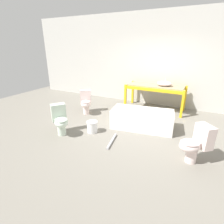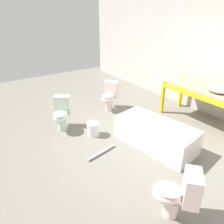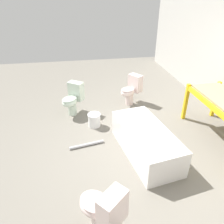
{
  "view_description": "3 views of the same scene",
  "coord_description": "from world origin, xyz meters",
  "px_view_note": "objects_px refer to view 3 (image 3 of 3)",
  "views": [
    {
      "loc": [
        1.38,
        -4.18,
        2.1
      ],
      "look_at": [
        -0.42,
        -0.66,
        0.59
      ],
      "focal_mm": 28.0,
      "sensor_mm": 36.0,
      "label": 1
    },
    {
      "loc": [
        2.7,
        -2.82,
        2.54
      ],
      "look_at": [
        -0.59,
        -0.54,
        0.6
      ],
      "focal_mm": 35.0,
      "sensor_mm": 36.0,
      "label": 2
    },
    {
      "loc": [
        3.14,
        -1.14,
        2.64
      ],
      "look_at": [
        -0.41,
        -0.51,
        0.59
      ],
      "focal_mm": 35.0,
      "sensor_mm": 36.0,
      "label": 3
    }
  ],
  "objects_px": {
    "bathtub_main": "(146,139)",
    "toilet_near": "(131,89)",
    "toilet_far": "(73,98)",
    "bucket_white": "(94,120)",
    "toilet_extra": "(102,209)"
  },
  "relations": [
    {
      "from": "bathtub_main",
      "to": "bucket_white",
      "type": "height_order",
      "value": "bathtub_main"
    },
    {
      "from": "toilet_near",
      "to": "toilet_extra",
      "type": "distance_m",
      "value": 3.52
    },
    {
      "from": "bathtub_main",
      "to": "toilet_near",
      "type": "xyz_separation_m",
      "value": [
        -1.97,
        0.23,
        0.11
      ]
    },
    {
      "from": "bathtub_main",
      "to": "toilet_extra",
      "type": "relative_size",
      "value": 2.26
    },
    {
      "from": "toilet_far",
      "to": "bucket_white",
      "type": "relative_size",
      "value": 2.54
    },
    {
      "from": "toilet_near",
      "to": "toilet_far",
      "type": "distance_m",
      "value": 1.5
    },
    {
      "from": "bathtub_main",
      "to": "toilet_far",
      "type": "xyz_separation_m",
      "value": [
        -1.69,
        -1.24,
        0.11
      ]
    },
    {
      "from": "toilet_far",
      "to": "bucket_white",
      "type": "bearing_deg",
      "value": -19.24
    },
    {
      "from": "bathtub_main",
      "to": "toilet_far",
      "type": "relative_size",
      "value": 2.26
    },
    {
      "from": "bathtub_main",
      "to": "toilet_near",
      "type": "bearing_deg",
      "value": 163.98
    },
    {
      "from": "toilet_extra",
      "to": "bucket_white",
      "type": "height_order",
      "value": "toilet_extra"
    },
    {
      "from": "bathtub_main",
      "to": "toilet_near",
      "type": "distance_m",
      "value": 1.98
    },
    {
      "from": "toilet_extra",
      "to": "bucket_white",
      "type": "distance_m",
      "value": 2.41
    },
    {
      "from": "bathtub_main",
      "to": "toilet_extra",
      "type": "bearing_deg",
      "value": -44.78
    },
    {
      "from": "toilet_near",
      "to": "toilet_far",
      "type": "xyz_separation_m",
      "value": [
        0.27,
        -1.48,
        0.0
      ]
    }
  ]
}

